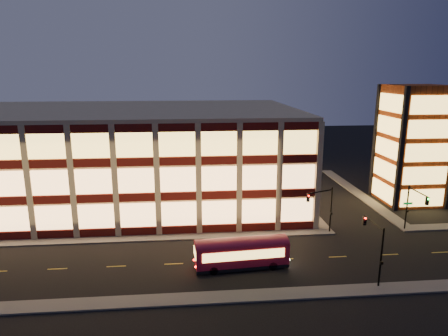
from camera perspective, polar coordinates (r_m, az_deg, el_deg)
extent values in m
plane|color=black|center=(49.69, -11.67, -10.31)|extent=(200.00, 200.00, 0.00)
cube|color=#514F4C|center=(51.00, -14.96, -9.77)|extent=(54.00, 2.00, 0.15)
cube|color=#514F4C|center=(67.49, 9.78, -3.67)|extent=(2.00, 30.00, 0.15)
cube|color=#514F4C|center=(71.11, 18.39, -3.29)|extent=(2.00, 30.00, 0.15)
cube|color=#514F4C|center=(38.23, -13.83, -18.10)|extent=(100.00, 2.00, 0.15)
cube|color=tan|center=(64.08, -13.04, 1.64)|extent=(50.00, 30.00, 14.00)
cube|color=tan|center=(63.02, -13.39, 8.10)|extent=(50.40, 30.40, 0.50)
cube|color=#470C0A|center=(51.58, -14.84, -8.80)|extent=(50.10, 0.25, 1.00)
cube|color=#E7A461|center=(50.85, -14.98, -6.60)|extent=(49.00, 0.20, 3.00)
cube|color=#470C0A|center=(67.11, 9.07, -3.23)|extent=(0.25, 30.10, 1.00)
cube|color=#E7A461|center=(66.53, 9.12, -1.50)|extent=(0.20, 29.00, 3.00)
cube|color=#470C0A|center=(50.10, -15.14, -4.14)|extent=(50.10, 0.25, 1.00)
cube|color=#E7A461|center=(49.54, -15.29, -1.81)|extent=(49.00, 0.20, 3.00)
cube|color=#470C0A|center=(65.98, 9.21, 0.43)|extent=(0.25, 30.10, 1.00)
cube|color=#E7A461|center=(65.53, 9.27, 2.21)|extent=(0.20, 29.00, 3.00)
cube|color=#470C0A|center=(48.97, -15.46, 0.78)|extent=(50.10, 0.25, 1.00)
cube|color=#E7A461|center=(48.59, -15.61, 3.20)|extent=(49.00, 0.20, 3.00)
cube|color=#470C0A|center=(65.12, 9.36, 4.20)|extent=(0.25, 30.10, 1.00)
cube|color=#E7A461|center=(64.81, 9.41, 6.03)|extent=(0.20, 29.00, 3.00)
cube|color=#8C3814|center=(67.52, 25.31, 3.01)|extent=(8.00, 8.00, 18.00)
cube|color=black|center=(62.13, 23.96, 2.32)|extent=(0.60, 0.60, 18.00)
cube|color=black|center=(69.10, 20.79, 3.65)|extent=(0.60, 0.60, 18.00)
cube|color=black|center=(72.96, 26.46, 3.59)|extent=(0.60, 0.60, 18.00)
cube|color=#FFC759|center=(65.72, 26.45, -3.85)|extent=(6.60, 0.16, 2.60)
cube|color=#FFC759|center=(67.13, 21.68, -3.02)|extent=(0.16, 6.60, 2.60)
cube|color=#FFC759|center=(64.87, 26.76, -0.98)|extent=(6.60, 0.16, 2.60)
cube|color=#FFC759|center=(66.29, 21.94, -0.21)|extent=(0.16, 6.60, 2.60)
cube|color=#FFC759|center=(64.18, 27.09, 1.96)|extent=(6.60, 0.16, 2.60)
cube|color=#FFC759|center=(65.62, 22.20, 2.68)|extent=(0.16, 6.60, 2.60)
cube|color=#FFC759|center=(63.66, 27.42, 4.96)|extent=(6.60, 0.16, 2.60)
cube|color=#FFC759|center=(65.11, 22.47, 5.61)|extent=(0.16, 6.60, 2.60)
cube|color=#FFC759|center=(63.33, 27.75, 7.99)|extent=(6.60, 0.16, 2.60)
cube|color=#FFC759|center=(64.79, 22.74, 8.59)|extent=(0.16, 6.60, 2.60)
cylinder|color=black|center=(52.10, 15.02, -5.82)|extent=(0.18, 0.18, 6.00)
cylinder|color=black|center=(50.02, 13.62, -3.29)|extent=(3.56, 1.63, 0.14)
cube|color=black|center=(48.95, 11.92, -4.18)|extent=(0.32, 0.32, 0.95)
sphere|color=#FF0C05|center=(48.70, 12.00, -3.91)|extent=(0.20, 0.20, 0.20)
cube|color=black|center=(52.05, 15.07, -6.30)|extent=(0.25, 0.18, 0.28)
cylinder|color=black|center=(56.30, 24.66, -5.16)|extent=(0.18, 0.18, 6.00)
cylinder|color=black|center=(53.90, 25.98, -3.09)|extent=(0.14, 4.00, 0.14)
cube|color=black|center=(52.42, 27.03, -4.23)|extent=(0.32, 0.32, 0.95)
sphere|color=#0CFF26|center=(52.19, 27.17, -3.97)|extent=(0.20, 0.20, 0.20)
cube|color=black|center=(56.25, 24.72, -5.61)|extent=(0.25, 0.18, 0.28)
cube|color=#0C7226|center=(55.99, 24.79, -4.62)|extent=(1.20, 0.06, 0.28)
cylinder|color=black|center=(40.85, 21.52, -11.88)|extent=(0.18, 0.18, 6.00)
cylinder|color=black|center=(41.46, 20.62, -7.36)|extent=(0.14, 4.00, 0.14)
cube|color=black|center=(43.31, 19.42, -7.07)|extent=(0.32, 0.32, 0.95)
sphere|color=#FF0C05|center=(43.06, 19.55, -6.78)|extent=(0.20, 0.20, 0.20)
cube|color=black|center=(40.86, 21.60, -12.50)|extent=(0.25, 0.18, 0.28)
cube|color=maroon|center=(42.30, 2.51, -12.01)|extent=(9.79, 3.13, 2.22)
cube|color=black|center=(42.88, 2.50, -13.57)|extent=(9.79, 3.13, 0.34)
cylinder|color=black|center=(41.43, -1.50, -14.45)|extent=(0.89, 0.35, 0.87)
cylinder|color=black|center=(43.29, -1.91, -13.15)|extent=(0.89, 0.35, 0.87)
cylinder|color=black|center=(42.63, 6.98, -13.70)|extent=(0.89, 0.35, 0.87)
cylinder|color=black|center=(44.44, 6.19, -12.48)|extent=(0.89, 0.35, 0.87)
cube|color=#FFC759|center=(41.09, 2.89, -12.38)|extent=(8.46, 0.70, 0.96)
cube|color=#FFC759|center=(43.27, 2.17, -10.97)|extent=(8.46, 0.70, 0.96)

